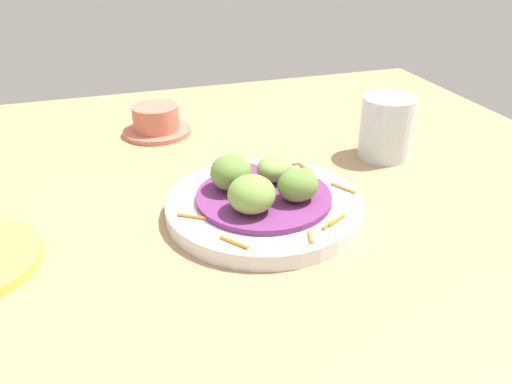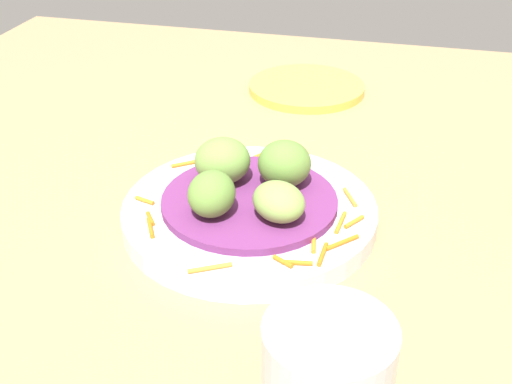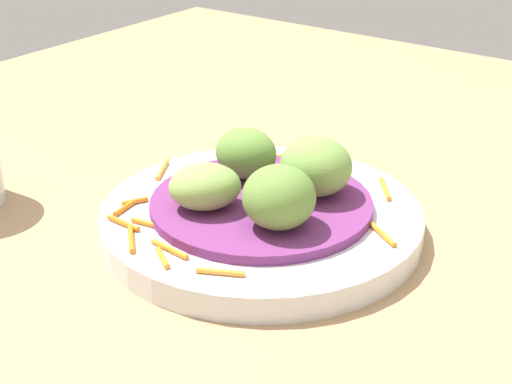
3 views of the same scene
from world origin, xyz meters
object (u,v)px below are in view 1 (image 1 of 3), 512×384
Objects in this scene: guac_scoop_right at (275,168)px; water_glass at (386,127)px; main_plate at (264,206)px; terracotta_bowl at (156,122)px; guac_scoop_center at (298,185)px; guac_scoop_left at (252,194)px; guac_scoop_back at (231,172)px.

water_glass reaches higher than guac_scoop_right.
main_plate is 31.64cm from terracotta_bowl.
terracotta_bowl is (12.05, -32.98, -2.61)cm from guac_scoop_center.
main_plate is 5.62cm from guac_scoop_center.
water_glass reaches higher than guac_scoop_left.
main_plate is at bearing 52.26° from guac_scoop_right.
guac_scoop_back is 0.55× the size of water_glass.
water_glass is at bearing -160.10° from guac_scoop_right.
terracotta_bowl is at bearing -74.00° from main_plate.
guac_scoop_back is (0.75, -5.91, 0.05)cm from guac_scoop_left.
terracotta_bowl is at bearing -32.00° from water_glass.
terracotta_bowl is at bearing -67.35° from guac_scoop_right.
guac_scoop_back is 28.47cm from terracotta_bowl.
guac_scoop_left is 1.10× the size of guac_scoop_center.
guac_scoop_right is (0.75, -5.91, -0.36)cm from guac_scoop_center.
guac_scoop_left is at bearing 97.26° from guac_scoop_back.
main_plate is 5.76cm from guac_scoop_back.
guac_scoop_right is (-2.58, -3.33, 3.36)cm from main_plate.
guac_scoop_center is at bearing -172.74° from guac_scoop_left.
main_plate is at bearing 106.00° from terracotta_bowl.
guac_scoop_back is 0.45× the size of terracotta_bowl.
water_glass reaches higher than guac_scoop_center.
main_plate is 5.73cm from guac_scoop_left.
terracotta_bowl is (5.38, -27.82, -2.82)cm from guac_scoop_back.
guac_scoop_right is at bearing 112.65° from terracotta_bowl.
guac_scoop_left is 0.59× the size of water_glass.
water_glass reaches higher than terracotta_bowl.
guac_scoop_back reaches higher than terracotta_bowl.
guac_scoop_center is at bearing 97.26° from guac_scoop_right.
guac_scoop_back is 27.40cm from water_glass.
guac_scoop_back is (3.33, -2.58, 3.93)cm from main_plate.
guac_scoop_center is 0.97× the size of guac_scoop_back.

